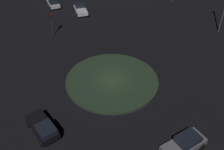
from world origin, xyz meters
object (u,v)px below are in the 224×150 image
Objects in this scene: car_grey at (185,144)px; car_silver at (53,3)px; car_black at (43,127)px; traffic_light_north at (51,19)px; car_white at (80,9)px.

car_grey is 36.71m from car_silver.
traffic_light_north is (5.64, 18.34, 2.04)m from car_black.
car_white is (3.67, -5.12, 0.05)m from car_silver.
car_grey is 1.12× the size of traffic_light_north.
car_black is 19.29m from traffic_light_north.
car_white is (1.06, 31.49, -0.06)m from car_grey.
traffic_light_north is at bearing -85.12° from car_grey.
car_white is at bearing -143.23° from car_silver.
car_white is 9.08m from traffic_light_north.
traffic_light_north reaches higher than car_grey.
car_white is 27.17m from car_black.
car_grey reaches higher than car_silver.
car_grey reaches higher than car_black.
car_silver is 1.12× the size of car_white.
car_silver is 11.63m from traffic_light_north.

